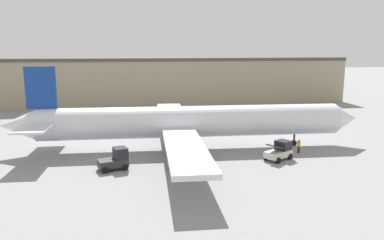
% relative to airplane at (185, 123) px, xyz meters
% --- Properties ---
extents(ground_plane, '(400.00, 400.00, 0.00)m').
position_rel_airplane_xyz_m(ground_plane, '(0.94, -0.07, -3.44)').
color(ground_plane, gray).
extents(terminal_building, '(90.68, 16.67, 10.69)m').
position_rel_airplane_xyz_m(terminal_building, '(0.10, 44.41, 1.92)').
color(terminal_building, gray).
rests_on(terminal_building, ground_plane).
extents(airplane, '(45.53, 38.72, 10.58)m').
position_rel_airplane_xyz_m(airplane, '(0.00, 0.00, 0.00)').
color(airplane, silver).
rests_on(airplane, ground_plane).
extents(ground_crew_worker, '(0.38, 0.38, 1.72)m').
position_rel_airplane_xyz_m(ground_crew_worker, '(13.41, -4.61, -2.52)').
color(ground_crew_worker, '#1E2338').
rests_on(ground_crew_worker, ground_plane).
extents(baggage_tug, '(3.39, 2.73, 2.30)m').
position_rel_airplane_xyz_m(baggage_tug, '(-8.62, -6.81, -2.40)').
color(baggage_tug, '#2D2D33').
rests_on(baggage_tug, ground_plane).
extents(belt_loader_truck, '(3.72, 3.25, 2.12)m').
position_rel_airplane_xyz_m(belt_loader_truck, '(9.98, -6.68, -2.43)').
color(belt_loader_truck, beige).
rests_on(belt_loader_truck, ground_plane).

